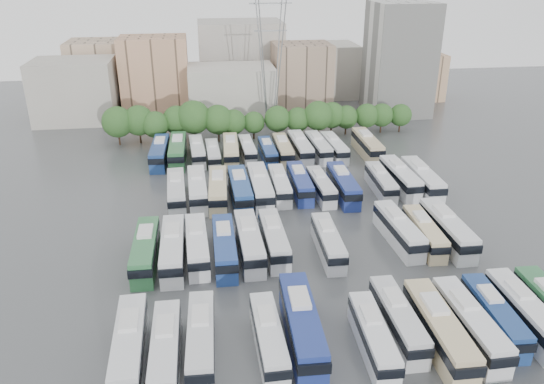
{
  "coord_description": "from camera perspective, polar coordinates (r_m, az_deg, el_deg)",
  "views": [
    {
      "loc": [
        -13.76,
        -64.49,
        35.1
      ],
      "look_at": [
        -3.69,
        7.32,
        3.0
      ],
      "focal_mm": 35.0,
      "sensor_mm": 36.0,
      "label": 1
    }
  ],
  "objects": [
    {
      "name": "bus_r0_s1",
      "position": [
        52.13,
        -11.37,
        -16.35
      ],
      "size": [
        2.67,
        11.88,
        3.72
      ],
      "rotation": [
        0.0,
        0.0,
        -0.01
      ],
      "color": "silver",
      "rests_on": "ground"
    },
    {
      "name": "bus_r3_s10",
      "position": [
        102.68,
        6.7,
        4.8
      ],
      "size": [
        3.08,
        11.9,
        3.7
      ],
      "rotation": [
        0.0,
        0.0,
        0.04
      ],
      "color": "silver",
      "rests_on": "ground"
    },
    {
      "name": "bus_r3_s5",
      "position": [
        101.4,
        -2.66,
        4.6
      ],
      "size": [
        2.7,
        10.89,
        3.4
      ],
      "rotation": [
        0.0,
        0.0,
        0.03
      ],
      "color": "silver",
      "rests_on": "ground"
    },
    {
      "name": "bus_r0_s12",
      "position": [
        61.35,
        25.51,
        -11.58
      ],
      "size": [
        2.84,
        12.25,
        3.83
      ],
      "rotation": [
        0.0,
        0.0,
        -0.01
      ],
      "color": "silver",
      "rests_on": "ground"
    },
    {
      "name": "bus_r3_s4",
      "position": [
        100.17,
        -4.45,
        4.48
      ],
      "size": [
        3.29,
        12.77,
        3.98
      ],
      "rotation": [
        0.0,
        0.0,
        -0.04
      ],
      "color": "beige",
      "rests_on": "ground"
    },
    {
      "name": "bus_r3_s6",
      "position": [
        100.06,
        -0.47,
        4.38
      ],
      "size": [
        2.57,
        11.04,
        3.45
      ],
      "rotation": [
        0.0,
        0.0,
        0.02
      ],
      "color": "navy",
      "rests_on": "ground"
    },
    {
      "name": "bus_r1_s7",
      "position": [
        68.61,
        6.06,
        -5.33
      ],
      "size": [
        2.82,
        11.56,
        3.61
      ],
      "rotation": [
        0.0,
        0.0,
        -0.03
      ],
      "color": "silver",
      "rests_on": "ground"
    },
    {
      "name": "bus_r1_s12",
      "position": [
        74.53,
        18.32,
        -3.78
      ],
      "size": [
        2.94,
        13.19,
        4.13
      ],
      "rotation": [
        0.0,
        0.0,
        -0.01
      ],
      "color": "silver",
      "rests_on": "ground"
    },
    {
      "name": "bus_r1_s11",
      "position": [
        73.31,
        16.05,
        -4.18
      ],
      "size": [
        3.04,
        11.59,
        3.6
      ],
      "rotation": [
        0.0,
        0.0,
        -0.05
      ],
      "color": "beige",
      "rests_on": "ground"
    },
    {
      "name": "bus_r0_s10",
      "position": [
        57.56,
        20.46,
        -13.09
      ],
      "size": [
        2.83,
        12.47,
        3.9
      ],
      "rotation": [
        0.0,
        0.0,
        0.01
      ],
      "color": "silver",
      "rests_on": "ground"
    },
    {
      "name": "bus_r1_s10",
      "position": [
        72.83,
        13.47,
        -3.95
      ],
      "size": [
        3.22,
        12.5,
        3.89
      ],
      "rotation": [
        0.0,
        0.0,
        0.04
      ],
      "color": "silver",
      "rests_on": "ground"
    },
    {
      "name": "bus_r0_s0",
      "position": [
        53.2,
        -15.07,
        -15.68
      ],
      "size": [
        3.03,
        12.61,
        3.94
      ],
      "rotation": [
        0.0,
        0.0,
        0.02
      ],
      "color": "silver",
      "rests_on": "ground"
    },
    {
      "name": "tree_line",
      "position": [
        111.31,
        -2.68,
        7.87
      ],
      "size": [
        65.44,
        7.77,
        8.73
      ],
      "color": "black",
      "rests_on": "ground"
    },
    {
      "name": "bus_r1_s1",
      "position": [
        67.38,
        -10.62,
        -6.01
      ],
      "size": [
        2.83,
        12.92,
        4.05
      ],
      "rotation": [
        0.0,
        0.0,
        -0.0
      ],
      "color": "silver",
      "rests_on": "ground"
    },
    {
      "name": "bus_r1_s0",
      "position": [
        67.87,
        -13.45,
        -6.09
      ],
      "size": [
        2.94,
        12.7,
        3.97
      ],
      "rotation": [
        0.0,
        0.0,
        -0.01
      ],
      "color": "#2F6F3F",
      "rests_on": "ground"
    },
    {
      "name": "bus_r2_s4",
      "position": [
        82.79,
        -3.45,
        0.28
      ],
      "size": [
        3.13,
        13.18,
        4.12
      ],
      "rotation": [
        0.0,
        0.0,
        0.02
      ],
      "color": "navy",
      "rests_on": "ground"
    },
    {
      "name": "bus_r3_s0",
      "position": [
        101.0,
        -11.98,
        4.21
      ],
      "size": [
        3.34,
        13.06,
        4.06
      ],
      "rotation": [
        0.0,
        0.0,
        -0.04
      ],
      "color": "navy",
      "rests_on": "ground"
    },
    {
      "name": "bus_r2_s1",
      "position": [
        83.66,
        -10.24,
        0.11
      ],
      "size": [
        3.21,
        12.55,
        3.91
      ],
      "rotation": [
        0.0,
        0.0,
        0.04
      ],
      "color": "silver",
      "rests_on": "ground"
    },
    {
      "name": "bus_r2_s5",
      "position": [
        83.44,
        -1.3,
        0.57
      ],
      "size": [
        3.0,
        13.62,
        4.27
      ],
      "rotation": [
        0.0,
        0.0,
        0.0
      ],
      "color": "silver",
      "rests_on": "ground"
    },
    {
      "name": "bus_r2_s11",
      "position": [
        88.03,
        11.63,
        1.12
      ],
      "size": [
        2.98,
        11.59,
        3.61
      ],
      "rotation": [
        0.0,
        0.0,
        -0.04
      ],
      "color": "silver",
      "rests_on": "ground"
    },
    {
      "name": "bus_r2_s12",
      "position": [
        89.75,
        13.59,
        1.55
      ],
      "size": [
        2.99,
        13.14,
        4.11
      ],
      "rotation": [
        0.0,
        0.0,
        0.01
      ],
      "color": "white",
      "rests_on": "ground"
    },
    {
      "name": "bus_r0_s5",
      "position": [
        53.75,
        3.23,
        -14.03
      ],
      "size": [
        3.4,
        13.78,
        4.3
      ],
      "rotation": [
        0.0,
        0.0,
        -0.03
      ],
      "color": "navy",
      "rests_on": "ground"
    },
    {
      "name": "electricity_pylon",
      "position": [
        116.73,
        -0.15,
        15.78
      ],
      "size": [
        9.0,
        6.91,
        33.83
      ],
      "color": "slate",
      "rests_on": "ground"
    },
    {
      "name": "bus_r2_s6",
      "position": [
        84.93,
        0.81,
        0.79
      ],
      "size": [
        2.71,
        11.67,
        3.65
      ],
      "rotation": [
        0.0,
        0.0,
        -0.01
      ],
      "color": "silver",
      "rests_on": "ground"
    },
    {
      "name": "bus_r3_s9",
      "position": [
        102.4,
        5.0,
        4.85
      ],
      "size": [
        3.1,
        12.19,
        3.8
      ],
      "rotation": [
        0.0,
        0.0,
        0.04
      ],
      "color": "silver",
      "rests_on": "ground"
    },
    {
      "name": "bus_r0_s7",
      "position": [
        53.77,
        10.82,
        -15.0
      ],
      "size": [
        2.89,
        11.27,
        3.51
      ],
      "rotation": [
        0.0,
        0.0,
        -0.04
      ],
      "color": "silver",
      "rests_on": "ground"
    },
    {
      "name": "bus_r3_s12",
      "position": [
        104.22,
        10.21,
        5.0
      ],
      "size": [
        3.06,
        13.26,
        4.15
      ],
      "rotation": [
        0.0,
        0.0,
        -0.01
      ],
      "color": "#CEB98E",
      "rests_on": "ground"
    },
    {
      "name": "ground",
      "position": [
        74.7,
        3.59,
        -4.2
      ],
      "size": [
        220.0,
        220.0,
        0.0
      ],
      "primitive_type": "plane",
      "color": "#424447",
      "rests_on": "ground"
    },
    {
      "name": "bus_r0_s4",
      "position": [
        52.71,
        -0.35,
        -15.38
      ],
      "size": [
        2.63,
        11.35,
        3.55
      ],
      "rotation": [
        0.0,
        0.0,
        0.01
      ],
      "color": "silver",
      "rests_on": "ground"
    },
    {
      "name": "bus_r2_s13",
      "position": [
        89.86,
        15.81,
        1.36
      ],
      "size": [
        3.26,
        13.45,
        4.2
      ],
      "rotation": [
        0.0,
        0.0,
        -0.03
      ],
      "color": "silver",
      "rests_on": "ground"
    },
    {
      "name": "bus_r1_s4",
      "position": [
        67.93,
        -2.46,
        -5.34
      ],
      "size": [
        3.03,
        12.83,
        4.01
      ],
      "rotation": [
        0.0,
        0.0,
        0.02
      ],
      "color": "silver",
      "rests_on": "ground"
    },
    {
      "name": "bus_r2_s9",
      "position": [
        85.33,
        7.65,
        0.82
      ],
      "size": [
        3.02,
        12.92,
        4.04
      ],
      "rotation": [
        0.0,
        0.0,
        -0.02
      ],
      "color": "navy",
      "rests_on": "ground"
    },
    {
      "name": "bus_r3_s3",
      "position": [
        99.42,
        -6.36,
        4.08
      ],
      "size": [
        2.63,
        10.9,
        3.4
      ],
      "rotation": [
        0.0,
        0.0,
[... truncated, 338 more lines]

